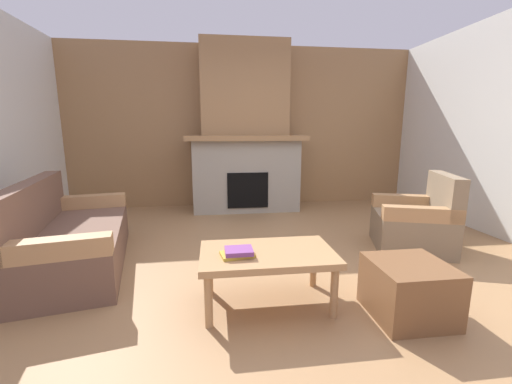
{
  "coord_description": "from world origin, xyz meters",
  "views": [
    {
      "loc": [
        -0.52,
        -2.7,
        1.33
      ],
      "look_at": [
        -0.07,
        0.7,
        0.66
      ],
      "focal_mm": 22.57,
      "sensor_mm": 36.0,
      "label": 1
    }
  ],
  "objects_px": {
    "coffee_table": "(267,258)",
    "ottoman": "(409,290)",
    "couch": "(69,239)",
    "fireplace": "(245,139)",
    "armchair": "(416,223)"
  },
  "relations": [
    {
      "from": "coffee_table",
      "to": "ottoman",
      "type": "relative_size",
      "value": 1.92
    },
    {
      "from": "couch",
      "to": "ottoman",
      "type": "xyz_separation_m",
      "value": [
        2.77,
        -1.2,
        -0.09
      ]
    },
    {
      "from": "coffee_table",
      "to": "ottoman",
      "type": "height_order",
      "value": "coffee_table"
    },
    {
      "from": "fireplace",
      "to": "ottoman",
      "type": "distance_m",
      "value": 3.6
    },
    {
      "from": "fireplace",
      "to": "coffee_table",
      "type": "xyz_separation_m",
      "value": [
        -0.14,
        -3.08,
        -0.79
      ]
    },
    {
      "from": "fireplace",
      "to": "ottoman",
      "type": "xyz_separation_m",
      "value": [
        0.84,
        -3.36,
        -0.96
      ]
    },
    {
      "from": "couch",
      "to": "ottoman",
      "type": "height_order",
      "value": "couch"
    },
    {
      "from": "fireplace",
      "to": "armchair",
      "type": "xyz_separation_m",
      "value": [
        1.71,
        -2.12,
        -0.87
      ]
    },
    {
      "from": "armchair",
      "to": "ottoman",
      "type": "bearing_deg",
      "value": -125.08
    },
    {
      "from": "couch",
      "to": "ottoman",
      "type": "bearing_deg",
      "value": -23.51
    },
    {
      "from": "armchair",
      "to": "couch",
      "type": "bearing_deg",
      "value": -179.41
    },
    {
      "from": "fireplace",
      "to": "ottoman",
      "type": "height_order",
      "value": "fireplace"
    },
    {
      "from": "ottoman",
      "to": "coffee_table",
      "type": "bearing_deg",
      "value": 163.76
    },
    {
      "from": "couch",
      "to": "armchair",
      "type": "distance_m",
      "value": 3.64
    },
    {
      "from": "couch",
      "to": "armchair",
      "type": "height_order",
      "value": "same"
    }
  ]
}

